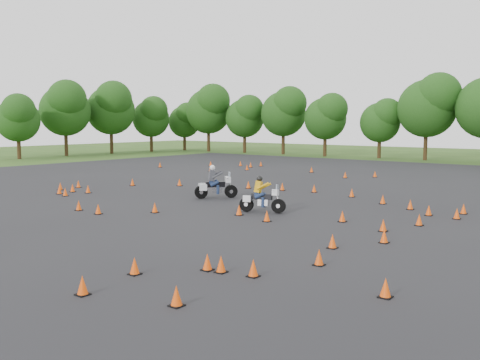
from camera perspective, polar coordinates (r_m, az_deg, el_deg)
The scene contains 5 objects.
ground at distance 24.20m, azimuth -5.90°, elevation -3.63°, with size 140.00×140.00×0.00m, color #2D5119.
asphalt_pad at distance 28.75m, azimuth 2.47°, elevation -2.03°, with size 62.00×62.00×0.00m, color black.
traffic_cones at distance 28.55m, azimuth 1.20°, elevation -1.63°, with size 35.73×33.17×0.45m.
rider_grey at distance 28.93m, azimuth -2.57°, elevation -0.17°, with size 2.35×0.72×1.81m, color #3D3E44, non-canonical shape.
rider_yellow at distance 24.31m, azimuth 2.38°, elevation -1.55°, with size 2.16×0.66×1.67m, color gold, non-canonical shape.
Camera 1 is at (16.66, -17.07, 4.11)m, focal length 40.00 mm.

